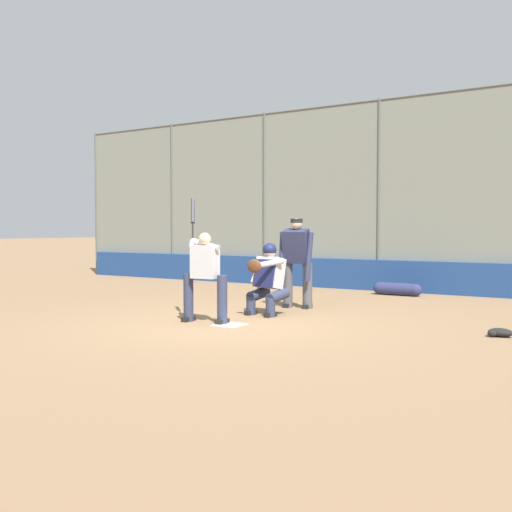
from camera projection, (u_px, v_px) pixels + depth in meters
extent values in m
plane|color=#846647|center=(230.00, 325.00, 9.43)|extent=(160.00, 160.00, 0.00)
cube|color=white|center=(230.00, 325.00, 9.43)|extent=(0.43, 0.43, 0.01)
cylinder|color=#515651|center=(379.00, 195.00, 14.73)|extent=(0.08, 0.08, 4.71)
cylinder|color=#515651|center=(264.00, 199.00, 16.51)|extent=(0.08, 0.08, 4.71)
cylinder|color=#515651|center=(172.00, 202.00, 18.28)|extent=(0.08, 0.08, 4.71)
cylinder|color=#515651|center=(96.00, 204.00, 20.06)|extent=(0.08, 0.08, 4.71)
cube|color=gray|center=(379.00, 195.00, 14.73)|extent=(19.89, 0.01, 4.71)
cylinder|color=#515651|center=(380.00, 100.00, 14.62)|extent=(19.89, 0.06, 0.06)
cube|color=navy|center=(377.00, 275.00, 14.73)|extent=(19.49, 0.18, 0.76)
cube|color=slate|center=(460.00, 283.00, 16.27)|extent=(13.92, 3.05, 0.12)
cube|color=slate|center=(450.00, 280.00, 15.33)|extent=(13.92, 0.55, 0.44)
cube|color=#B7BABC|center=(450.00, 269.00, 15.32)|extent=(13.92, 0.24, 0.08)
cube|color=slate|center=(455.00, 272.00, 15.79)|extent=(13.92, 0.55, 0.76)
cube|color=#B7BABC|center=(455.00, 256.00, 15.77)|extent=(13.92, 0.24, 0.08)
cube|color=slate|center=(460.00, 265.00, 16.25)|extent=(13.92, 0.55, 1.08)
cube|color=#B7BABC|center=(461.00, 244.00, 16.22)|extent=(13.92, 0.24, 0.08)
cube|color=slate|center=(465.00, 258.00, 16.70)|extent=(13.92, 0.55, 1.40)
cube|color=#B7BABC|center=(466.00, 232.00, 16.67)|extent=(13.92, 0.24, 0.08)
cube|color=slate|center=(470.00, 252.00, 17.16)|extent=(13.92, 0.55, 1.72)
cube|color=#B7BABC|center=(471.00, 221.00, 17.12)|extent=(13.92, 0.24, 0.08)
cylinder|color=#2D334C|center=(222.00, 300.00, 9.50)|extent=(0.16, 0.16, 0.78)
cube|color=black|center=(222.00, 322.00, 9.52)|extent=(0.13, 0.29, 0.08)
cylinder|color=#2D334C|center=(188.00, 297.00, 9.81)|extent=(0.16, 0.16, 0.78)
cube|color=black|center=(189.00, 319.00, 9.83)|extent=(0.13, 0.29, 0.08)
cube|color=#B7B7BC|center=(205.00, 262.00, 9.63)|extent=(0.44, 0.27, 0.54)
sphere|color=tan|center=(205.00, 239.00, 9.61)|extent=(0.20, 0.20, 0.20)
cylinder|color=#B7B7BC|center=(205.00, 244.00, 9.64)|extent=(0.55, 0.11, 0.20)
cylinder|color=#B7B7BC|center=(192.00, 244.00, 9.77)|extent=(0.13, 0.16, 0.15)
sphere|color=black|center=(193.00, 241.00, 9.79)|extent=(0.04, 0.04, 0.04)
cylinder|color=black|center=(193.00, 232.00, 9.87)|extent=(0.15, 0.18, 0.31)
cylinder|color=#28282D|center=(193.00, 211.00, 10.08)|extent=(0.24, 0.29, 0.44)
cylinder|color=#2D334C|center=(270.00, 308.00, 10.29)|extent=(0.16, 0.16, 0.33)
cylinder|color=#2D334C|center=(278.00, 296.00, 10.45)|extent=(0.24, 0.51, 0.25)
cube|color=black|center=(270.00, 315.00, 10.29)|extent=(0.13, 0.27, 0.08)
cylinder|color=#2D334C|center=(251.00, 306.00, 10.56)|extent=(0.16, 0.16, 0.33)
cylinder|color=#2D334C|center=(258.00, 294.00, 10.72)|extent=(0.24, 0.51, 0.25)
cube|color=black|center=(251.00, 312.00, 10.57)|extent=(0.13, 0.27, 0.08)
cube|color=#B7B7BC|center=(270.00, 273.00, 10.60)|extent=(0.51, 0.43, 0.59)
cube|color=#191E47|center=(264.00, 273.00, 10.48)|extent=(0.44, 0.19, 0.49)
sphere|color=tan|center=(270.00, 252.00, 10.58)|extent=(0.22, 0.22, 0.22)
sphere|color=#191E47|center=(270.00, 250.00, 10.58)|extent=(0.24, 0.24, 0.24)
cylinder|color=#B7B7BC|center=(269.00, 264.00, 10.28)|extent=(0.36, 0.55, 0.17)
ellipsoid|color=#56331E|center=(254.00, 266.00, 10.15)|extent=(0.31, 0.13, 0.24)
cylinder|color=tan|center=(257.00, 271.00, 10.78)|extent=(0.13, 0.34, 0.47)
cylinder|color=#4C4C51|center=(307.00, 285.00, 11.40)|extent=(0.18, 0.18, 0.88)
cube|color=black|center=(307.00, 306.00, 11.42)|extent=(0.14, 0.29, 0.08)
cylinder|color=#4C4C51|center=(288.00, 285.00, 11.57)|extent=(0.18, 0.18, 0.88)
cube|color=black|center=(288.00, 305.00, 11.59)|extent=(0.14, 0.29, 0.08)
cube|color=#282D4C|center=(297.00, 246.00, 11.40)|extent=(0.53, 0.47, 0.67)
sphere|color=tan|center=(297.00, 224.00, 11.38)|extent=(0.22, 0.22, 0.22)
cylinder|color=black|center=(297.00, 221.00, 11.38)|extent=(0.23, 0.23, 0.08)
cylinder|color=#282D4C|center=(309.00, 257.00, 11.23)|extent=(0.12, 0.24, 0.93)
cylinder|color=#282D4C|center=(282.00, 257.00, 11.47)|extent=(0.18, 0.25, 0.93)
sphere|color=black|center=(260.00, 285.00, 15.99)|extent=(0.04, 0.04, 0.04)
cylinder|color=black|center=(260.00, 285.00, 15.81)|extent=(0.20, 0.32, 0.03)
cylinder|color=#28282D|center=(259.00, 287.00, 15.39)|extent=(0.30, 0.46, 0.07)
ellipsoid|color=black|center=(501.00, 332.00, 8.40)|extent=(0.34, 0.22, 0.12)
ellipsoid|color=black|center=(492.00, 333.00, 8.36)|extent=(0.12, 0.09, 0.10)
cylinder|color=navy|center=(397.00, 289.00, 13.66)|extent=(0.85, 0.29, 0.29)
sphere|color=navy|center=(416.00, 290.00, 13.44)|extent=(0.28, 0.28, 0.28)
sphere|color=navy|center=(379.00, 288.00, 13.89)|extent=(0.28, 0.28, 0.28)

